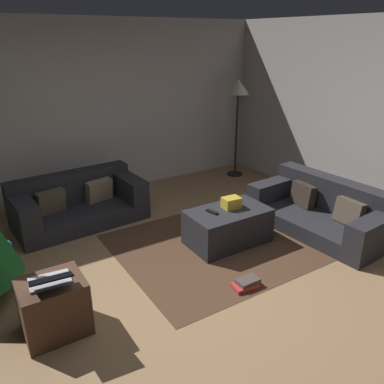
{
  "coord_description": "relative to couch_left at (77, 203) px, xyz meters",
  "views": [
    {
      "loc": [
        -1.63,
        -2.65,
        2.34
      ],
      "look_at": [
        0.49,
        0.7,
        0.75
      ],
      "focal_mm": 36.59,
      "sensor_mm": 36.0,
      "label": 1
    }
  ],
  "objects": [
    {
      "name": "gift_box",
      "position": [
        1.42,
        -1.53,
        0.24
      ],
      "size": [
        0.22,
        0.17,
        0.13
      ],
      "primitive_type": "cube",
      "rotation": [
        0.0,
        0.0,
        -0.07
      ],
      "color": "gold",
      "rests_on": "ottoman"
    },
    {
      "name": "ottoman",
      "position": [
        1.34,
        -1.57,
        -0.04
      ],
      "size": [
        0.97,
        0.57,
        0.43
      ],
      "primitive_type": "cube",
      "color": "#26262B",
      "rests_on": "ground_plane"
    },
    {
      "name": "rear_partition",
      "position": [
        0.37,
        0.9,
        1.05
      ],
      "size": [
        6.4,
        0.12,
        2.6
      ],
      "primitive_type": "cube",
      "color": "#BCB7B2",
      "rests_on": "ground_plane"
    },
    {
      "name": "corner_lamp",
      "position": [
        2.97,
        0.36,
        1.17
      ],
      "size": [
        0.36,
        0.36,
        1.67
      ],
      "color": "black",
      "rests_on": "ground_plane"
    },
    {
      "name": "book_stack",
      "position": [
        0.94,
        -2.41,
        -0.21
      ],
      "size": [
        0.29,
        0.19,
        0.09
      ],
      "color": "#B7332D",
      "rests_on": "ground_plane"
    },
    {
      "name": "ground_plane",
      "position": [
        0.37,
        -2.24,
        -0.25
      ],
      "size": [
        6.4,
        6.4,
        0.0
      ],
      "primitive_type": "plane",
      "color": "#93704C"
    },
    {
      "name": "couch_left",
      "position": [
        0.0,
        0.0,
        0.0
      ],
      "size": [
        1.71,
        0.95,
        0.62
      ],
      "rotation": [
        0.0,
        0.0,
        3.21
      ],
      "color": "#26262B",
      "rests_on": "ground_plane"
    },
    {
      "name": "laptop",
      "position": [
        -0.82,
        -2.08,
        0.28
      ],
      "size": [
        0.36,
        0.39,
        0.17
      ],
      "color": "silver",
      "rests_on": "side_table"
    },
    {
      "name": "area_rug",
      "position": [
        1.34,
        -1.57,
        -0.25
      ],
      "size": [
        2.6,
        2.0,
        0.01
      ],
      "primitive_type": "cube",
      "color": "#4E3323",
      "rests_on": "ground_plane"
    },
    {
      "name": "couch_right",
      "position": [
        2.61,
        -1.92,
        -0.01
      ],
      "size": [
        0.99,
        1.8,
        0.63
      ],
      "rotation": [
        0.0,
        0.0,
        1.64
      ],
      "color": "#26262B",
      "rests_on": "ground_plane"
    },
    {
      "name": "side_table",
      "position": [
        -0.81,
        -2.02,
        -0.01
      ],
      "size": [
        0.52,
        0.44,
        0.49
      ],
      "primitive_type": "cube",
      "color": "#4C3323",
      "rests_on": "ground_plane"
    },
    {
      "name": "tv_remote",
      "position": [
        1.14,
        -1.52,
        0.18
      ],
      "size": [
        0.08,
        0.17,
        0.02
      ],
      "primitive_type": "cube",
      "rotation": [
        0.0,
        0.0,
        0.2
      ],
      "color": "black",
      "rests_on": "ottoman"
    }
  ]
}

